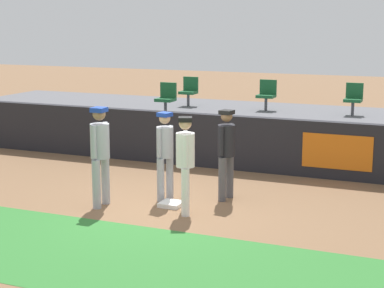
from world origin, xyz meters
The scene contains 13 objects.
ground_plane centered at (0.00, 0.00, 0.00)m, with size 60.00×60.00×0.00m, color brown.
grass_foreground_strip centered at (0.00, -2.49, 0.00)m, with size 18.00×2.80×0.01m, color #2D722D.
first_base centered at (0.06, 0.17, 0.04)m, with size 0.40×0.40×0.08m, color white.
player_fielder_home centered at (0.47, -0.12, 1.01)m, with size 0.43×0.57×1.75m.
player_runner_visitor centered at (-1.15, -0.32, 1.07)m, with size 0.36×0.52×1.85m.
player_coach_visitor centered at (-0.24, 0.54, 0.98)m, with size 0.37×0.47×1.70m.
player_umpire centered at (0.83, 1.01, 1.01)m, with size 0.38×0.48×1.74m.
field_wall centered at (0.01, 3.43, 0.63)m, with size 18.00×0.26×1.26m.
bleacher_platform centered at (0.00, 6.00, 0.48)m, with size 18.00×4.80×0.95m, color #59595E.
seat_back_right centered at (2.34, 6.67, 1.42)m, with size 0.44×0.44×0.84m.
seat_back_center centered at (-0.01, 6.67, 1.42)m, with size 0.47×0.44×0.84m.
seat_back_left centered at (-2.34, 6.67, 1.42)m, with size 0.45×0.44×0.84m.
seat_front_left centered at (-2.23, 4.87, 1.42)m, with size 0.45×0.44×0.84m.
Camera 1 is at (4.78, -10.08, 3.40)m, focal length 58.91 mm.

